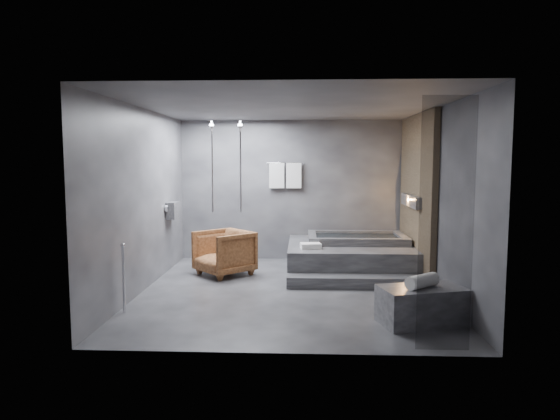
{
  "coord_description": "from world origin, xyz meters",
  "views": [
    {
      "loc": [
        0.19,
        -7.52,
        2.01
      ],
      "look_at": [
        -0.16,
        0.3,
        1.22
      ],
      "focal_mm": 32.0,
      "sensor_mm": 36.0,
      "label": 1
    }
  ],
  "objects": [
    {
      "name": "tub_deck",
      "position": [
        1.05,
        1.45,
        0.25
      ],
      "size": [
        2.2,
        2.0,
        0.5
      ],
      "primitive_type": "cube",
      "color": "#2E2E30",
      "rests_on": "ground"
    },
    {
      "name": "driftwood_chair",
      "position": [
        -1.17,
        1.04,
        0.39
      ],
      "size": [
        1.2,
        1.2,
        0.79
      ],
      "primitive_type": "imported",
      "rotation": [
        0.0,
        0.0,
        -0.81
      ],
      "color": "#462411",
      "rests_on": "ground"
    },
    {
      "name": "deck_towel",
      "position": [
        0.34,
        0.93,
        0.55
      ],
      "size": [
        0.37,
        0.3,
        0.09
      ],
      "primitive_type": "cube",
      "rotation": [
        0.0,
        0.0,
        0.16
      ],
      "color": "white",
      "rests_on": "tub_deck"
    },
    {
      "name": "concrete_bench",
      "position": [
        1.67,
        -1.47,
        0.23
      ],
      "size": [
        1.13,
        0.81,
        0.46
      ],
      "primitive_type": "cube",
      "rotation": [
        0.0,
        0.0,
        0.27
      ],
      "color": "#353537",
      "rests_on": "ground"
    },
    {
      "name": "rolled_towel",
      "position": [
        1.66,
        -1.5,
        0.54
      ],
      "size": [
        0.46,
        0.42,
        0.17
      ],
      "primitive_type": "cylinder",
      "rotation": [
        0.0,
        1.57,
        0.68
      ],
      "color": "white",
      "rests_on": "concrete_bench"
    },
    {
      "name": "room",
      "position": [
        0.4,
        0.24,
        1.73
      ],
      "size": [
        5.0,
        5.04,
        2.82
      ],
      "color": "#29292C",
      "rests_on": "ground"
    },
    {
      "name": "tub_step",
      "position": [
        1.05,
        0.27,
        0.09
      ],
      "size": [
        2.2,
        0.36,
        0.18
      ],
      "primitive_type": "cube",
      "color": "#2E2E30",
      "rests_on": "ground"
    }
  ]
}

